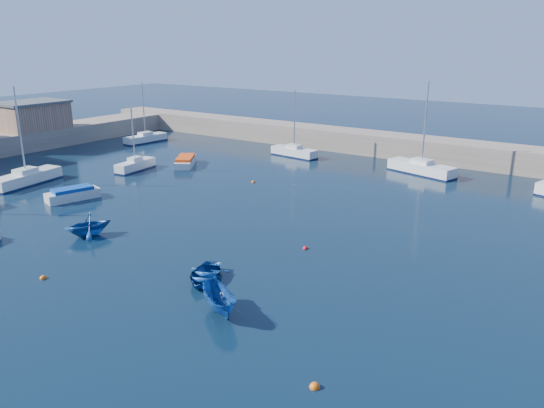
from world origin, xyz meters
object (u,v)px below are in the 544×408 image
Objects in this scene: sailboat_6 at (421,168)px; dinghy_left at (88,225)px; motorboat_1 at (73,194)px; motorboat_2 at (185,161)px; sailboat_2 at (26,178)px; dinghy_center at (205,275)px; dinghy_right at (220,301)px; sailboat_5 at (294,152)px; brick_shed_a at (32,117)px; sailboat_4 at (146,138)px; sailboat_3 at (135,165)px.

dinghy_left is (-13.74, -32.32, 0.22)m from sailboat_6.
motorboat_1 is 0.92× the size of motorboat_2.
sailboat_2 reaches higher than dinghy_center.
dinghy_right reaches higher than motorboat_2.
sailboat_5 reaches higher than dinghy_right.
motorboat_2 is 1.50× the size of dinghy_right.
sailboat_4 is (9.53, 10.82, -3.53)m from brick_shed_a.
sailboat_4 is at bearing 153.96° from dinghy_left.
dinghy_center is at bearing -149.68° from sailboat_5.
motorboat_1 is at bearing -26.17° from brick_shed_a.
sailboat_4 is 16.43m from motorboat_2.
sailboat_5 reaches higher than motorboat_1.
brick_shed_a reaches higher than motorboat_1.
motorboat_2 is 1.61× the size of dinghy_left.
sailboat_5 is (22.31, 3.79, 0.02)m from sailboat_4.
sailboat_5 is at bearing 106.18° from sailboat_6.
brick_shed_a is 2.42× the size of dinghy_left.
sailboat_6 reaches higher than motorboat_1.
sailboat_2 reaches higher than sailboat_5.
sailboat_5 is at bearing 90.44° from dinghy_center.
dinghy_center is (46.31, -18.43, -3.73)m from brick_shed_a.
dinghy_right is (25.43, -24.31, 0.18)m from motorboat_2.
sailboat_4 is at bearing 98.10° from sailboat_2.
motorboat_2 is at bearing 138.50° from dinghy_left.
sailboat_3 is 1.31× the size of motorboat_2.
sailboat_4 reaches higher than dinghy_left.
sailboat_3 is at bearing -41.22° from sailboat_4.
dinghy_right is (17.77, -35.55, 0.10)m from sailboat_5.
sailboat_6 is (16.05, 0.21, 0.06)m from sailboat_5.
sailboat_5 is (15.02, 26.31, -0.05)m from sailboat_2.
sailboat_2 is 1.97× the size of motorboat_1.
dinghy_center is (22.13, -21.80, -0.13)m from motorboat_2.
sailboat_4 is 2.31× the size of dinghy_center.
sailboat_6 is at bearing 11.15° from sailboat_4.
sailboat_6 is at bearing 30.64° from sailboat_2.
brick_shed_a is 53.96m from dinghy_right.
motorboat_2 is (2.93, 4.86, -0.09)m from sailboat_3.
sailboat_3 is 31.24m from sailboat_6.
motorboat_1 is (15.72, -23.23, -0.04)m from sailboat_4.
sailboat_3 is at bearing -4.00° from brick_shed_a.
sailboat_3 is 0.86× the size of sailboat_5.
sailboat_3 is 1.43× the size of motorboat_1.
sailboat_3 is at bearing 88.54° from dinghy_right.
dinghy_right is at bearing -60.42° from dinghy_center.
sailboat_3 is at bearing 56.73° from sailboat_2.
sailboat_3 is (21.25, -1.49, -3.51)m from brick_shed_a.
sailboat_6 is at bearing 17.20° from brick_shed_a.
sailboat_2 is at bearing -66.87° from sailboat_4.
dinghy_center is at bearing -40.96° from sailboat_3.
motorboat_1 is 1.36× the size of dinghy_center.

